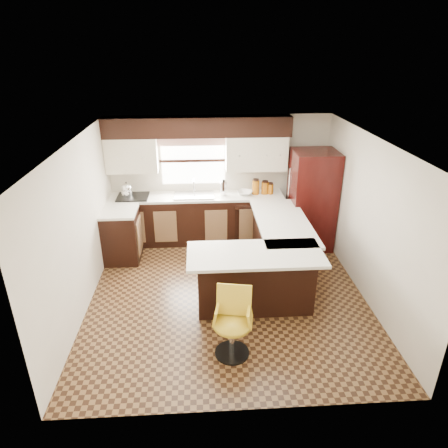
{
  "coord_description": "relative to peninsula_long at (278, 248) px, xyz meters",
  "views": [
    {
      "loc": [
        -0.39,
        -5.25,
        3.59
      ],
      "look_at": [
        -0.02,
        0.45,
        0.99
      ],
      "focal_mm": 32.0,
      "sensor_mm": 36.0,
      "label": 1
    }
  ],
  "objects": [
    {
      "name": "canister_small",
      "position": [
        0.06,
        1.3,
        0.59
      ],
      "size": [
        0.12,
        0.12,
        0.19
      ],
      "primitive_type": "cylinder",
      "color": "#9D540A",
      "rests_on": "counter_back"
    },
    {
      "name": "dishwasher",
      "position": [
        -0.35,
        0.99,
        -0.02
      ],
      "size": [
        0.58,
        0.03,
        0.78
      ],
      "primitive_type": "cube",
      "color": "black",
      "rests_on": "floor"
    },
    {
      "name": "sink",
      "position": [
        -1.4,
        1.25,
        0.51
      ],
      "size": [
        0.75,
        0.45,
        0.03
      ],
      "primitive_type": "cube",
      "color": "#B2B2B7",
      "rests_on": "counter_back"
    },
    {
      "name": "base_cab_left",
      "position": [
        -2.7,
        0.62,
        0.0
      ],
      "size": [
        0.6,
        0.7,
        0.9
      ],
      "primitive_type": "cube",
      "color": "black",
      "rests_on": "floor"
    },
    {
      "name": "refrigerator",
      "position": [
        0.78,
        0.94,
        0.48
      ],
      "size": [
        0.79,
        0.76,
        1.85
      ],
      "primitive_type": "cube",
      "color": "black",
      "rests_on": "floor"
    },
    {
      "name": "window_pane",
      "position": [
        -1.4,
        1.56,
        1.1
      ],
      "size": [
        1.2,
        0.02,
        0.9
      ],
      "primitive_type": "cube",
      "color": "white",
      "rests_on": "wall_back"
    },
    {
      "name": "wall_back",
      "position": [
        -0.9,
        1.58,
        0.75
      ],
      "size": [
        4.4,
        0.0,
        4.4
      ],
      "primitive_type": "plane",
      "rotation": [
        1.57,
        0.0,
        0.0
      ],
      "color": "beige",
      "rests_on": "floor"
    },
    {
      "name": "wall_front",
      "position": [
        -0.9,
        -2.83,
        0.75
      ],
      "size": [
        4.4,
        0.0,
        4.4
      ],
      "primitive_type": "plane",
      "rotation": [
        -1.57,
        0.0,
        0.0
      ],
      "color": "beige",
      "rests_on": "floor"
    },
    {
      "name": "upper_cab_left",
      "position": [
        -2.52,
        1.4,
        1.27
      ],
      "size": [
        0.94,
        0.35,
        0.64
      ],
      "primitive_type": "cube",
      "color": "beige",
      "rests_on": "wall_back"
    },
    {
      "name": "upper_cab_right",
      "position": [
        -0.22,
        1.4,
        1.27
      ],
      "size": [
        1.14,
        0.35,
        0.64
      ],
      "primitive_type": "cube",
      "color": "beige",
      "rests_on": "wall_back"
    },
    {
      "name": "cooktop",
      "position": [
        -2.55,
        1.25,
        0.51
      ],
      "size": [
        0.58,
        0.5,
        0.02
      ],
      "primitive_type": "cube",
      "color": "black",
      "rests_on": "counter_back"
    },
    {
      "name": "mixing_bowl",
      "position": [
        -0.43,
        1.28,
        0.53
      ],
      "size": [
        0.38,
        0.38,
        0.07
      ],
      "primitive_type": "imported",
      "rotation": [
        0.0,
        0.0,
        -0.43
      ],
      "color": "white",
      "rests_on": "counter_back"
    },
    {
      "name": "peninsula_long",
      "position": [
        0.0,
        0.0,
        0.0
      ],
      "size": [
        0.6,
        1.95,
        0.9
      ],
      "primitive_type": "cube",
      "color": "black",
      "rests_on": "floor"
    },
    {
      "name": "counter_pen_return",
      "position": [
        -0.55,
        -1.06,
        0.47
      ],
      "size": [
        1.89,
        0.84,
        0.04
      ],
      "primitive_type": "cube",
      "color": "silver",
      "rests_on": "peninsula_return"
    },
    {
      "name": "wall_left",
      "position": [
        -3.0,
        -0.62,
        0.75
      ],
      "size": [
        0.0,
        4.4,
        4.4
      ],
      "primitive_type": "plane",
      "rotation": [
        1.57,
        0.0,
        1.57
      ],
      "color": "beige",
      "rests_on": "floor"
    },
    {
      "name": "canister_med",
      "position": [
        -0.04,
        1.3,
        0.61
      ],
      "size": [
        0.14,
        0.14,
        0.23
      ],
      "primitive_type": "cylinder",
      "color": "#9D540A",
      "rests_on": "counter_back"
    },
    {
      "name": "counter_left",
      "position": [
        -2.7,
        0.62,
        0.47
      ],
      "size": [
        0.6,
        0.7,
        0.04
      ],
      "primitive_type": "cube",
      "color": "silver",
      "rests_on": "base_cab_left"
    },
    {
      "name": "valance",
      "position": [
        -1.4,
        1.52,
        1.49
      ],
      "size": [
        1.3,
        0.06,
        0.18
      ],
      "primitive_type": "cube",
      "color": "#D19B93",
      "rests_on": "wall_back"
    },
    {
      "name": "base_cab_back",
      "position": [
        -1.35,
        1.28,
        0.0
      ],
      "size": [
        3.3,
        0.6,
        0.9
      ],
      "primitive_type": "cube",
      "color": "black",
      "rests_on": "floor"
    },
    {
      "name": "kettle",
      "position": [
        -2.65,
        1.26,
        0.66
      ],
      "size": [
        0.21,
        0.21,
        0.28
      ],
      "primitive_type": null,
      "color": "silver",
      "rests_on": "cooktop"
    },
    {
      "name": "floor",
      "position": [
        -0.9,
        -0.62,
        -0.45
      ],
      "size": [
        4.4,
        4.4,
        0.0
      ],
      "primitive_type": "plane",
      "color": "#49301A",
      "rests_on": "ground"
    },
    {
      "name": "bar_chair",
      "position": [
        -0.94,
        -1.97,
        -0.0
      ],
      "size": [
        0.56,
        0.56,
        0.89
      ],
      "primitive_type": null,
      "rotation": [
        0.0,
        0.0,
        -0.19
      ],
      "color": "gold",
      "rests_on": "floor"
    },
    {
      "name": "counter_back",
      "position": [
        -1.35,
        1.28,
        0.47
      ],
      "size": [
        3.3,
        0.6,
        0.04
      ],
      "primitive_type": "cube",
      "color": "silver",
      "rests_on": "base_cab_back"
    },
    {
      "name": "canister_large",
      "position": [
        -0.22,
        1.3,
        0.63
      ],
      "size": [
        0.13,
        0.13,
        0.27
      ],
      "primitive_type": "cylinder",
      "color": "#9D540A",
      "rests_on": "counter_back"
    },
    {
      "name": "counter_pen_long",
      "position": [
        0.05,
        0.0,
        0.47
      ],
      "size": [
        0.84,
        1.95,
        0.04
      ],
      "primitive_type": "cube",
      "color": "silver",
      "rests_on": "peninsula_long"
    },
    {
      "name": "peninsula_return",
      "position": [
        -0.53,
        -0.97,
        0.0
      ],
      "size": [
        1.65,
        0.6,
        0.9
      ],
      "primitive_type": "cube",
      "color": "black",
      "rests_on": "floor"
    },
    {
      "name": "ceiling",
      "position": [
        -0.9,
        -0.62,
        1.95
      ],
      "size": [
        4.4,
        4.4,
        0.0
      ],
      "primitive_type": "plane",
      "rotation": [
        3.14,
        0.0,
        0.0
      ],
      "color": "silver",
      "rests_on": "wall_back"
    },
    {
      "name": "soffit",
      "position": [
        -1.3,
        1.4,
        1.77
      ],
      "size": [
        3.4,
        0.35,
        0.36
      ],
      "primitive_type": "cube",
      "color": "black",
      "rests_on": "wall_back"
    },
    {
      "name": "wall_right",
      "position": [
        1.2,
        -0.62,
        0.75
      ],
      "size": [
        0.0,
        4.4,
        4.4
      ],
      "primitive_type": "plane",
      "rotation": [
        1.57,
        0.0,
        -1.57
      ],
      "color": "beige",
      "rests_on": "floor"
    },
    {
      "name": "percolator",
      "position": [
        -0.84,
        1.28,
        0.63
      ],
      "size": [
        0.13,
        0.13,
        0.27
      ],
      "primitive_type": "cylinder",
      "color": "silver",
      "rests_on": "counter_back"
    }
  ]
}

